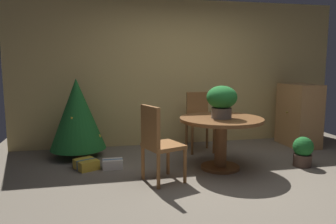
{
  "coord_description": "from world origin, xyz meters",
  "views": [
    {
      "loc": [
        -1.48,
        -3.61,
        1.46
      ],
      "look_at": [
        -0.66,
        0.2,
        0.89
      ],
      "focal_mm": 34.73,
      "sensor_mm": 36.0,
      "label": 1
    }
  ],
  "objects_px": {
    "round_dining_table": "(221,130)",
    "wooden_cabinet": "(299,115)",
    "holiday_tree": "(77,114)",
    "wooden_chair_left": "(158,140)",
    "gift_box_cream": "(113,164)",
    "gift_box_gold": "(86,164)",
    "flower_vase": "(222,100)",
    "wooden_chair_far": "(199,118)",
    "potted_plant": "(303,151)"
  },
  "relations": [
    {
      "from": "wooden_chair_far",
      "to": "wooden_chair_left",
      "type": "relative_size",
      "value": 1.02
    },
    {
      "from": "wooden_chair_far",
      "to": "wooden_cabinet",
      "type": "height_order",
      "value": "wooden_cabinet"
    },
    {
      "from": "holiday_tree",
      "to": "gift_box_gold",
      "type": "relative_size",
      "value": 3.14
    },
    {
      "from": "wooden_chair_left",
      "to": "gift_box_gold",
      "type": "height_order",
      "value": "wooden_chair_left"
    },
    {
      "from": "wooden_chair_far",
      "to": "holiday_tree",
      "type": "xyz_separation_m",
      "value": [
        -1.99,
        0.0,
        0.13
      ]
    },
    {
      "from": "wooden_chair_left",
      "to": "wooden_cabinet",
      "type": "xyz_separation_m",
      "value": [
        2.83,
        1.32,
        0.02
      ]
    },
    {
      "from": "round_dining_table",
      "to": "potted_plant",
      "type": "xyz_separation_m",
      "value": [
        1.2,
        -0.15,
        -0.33
      ]
    },
    {
      "from": "wooden_chair_far",
      "to": "gift_box_cream",
      "type": "distance_m",
      "value": 1.72
    },
    {
      "from": "wooden_chair_left",
      "to": "holiday_tree",
      "type": "xyz_separation_m",
      "value": [
        -1.03,
        1.37,
        0.16
      ]
    },
    {
      "from": "wooden_chair_far",
      "to": "gift_box_gold",
      "type": "relative_size",
      "value": 2.49
    },
    {
      "from": "flower_vase",
      "to": "wooden_cabinet",
      "type": "relative_size",
      "value": 0.4
    },
    {
      "from": "round_dining_table",
      "to": "wooden_chair_left",
      "type": "relative_size",
      "value": 1.19
    },
    {
      "from": "holiday_tree",
      "to": "potted_plant",
      "type": "distance_m",
      "value": 3.43
    },
    {
      "from": "round_dining_table",
      "to": "wooden_cabinet",
      "type": "distance_m",
      "value": 2.11
    },
    {
      "from": "wooden_cabinet",
      "to": "wooden_chair_far",
      "type": "bearing_deg",
      "value": 178.65
    },
    {
      "from": "gift_box_gold",
      "to": "wooden_cabinet",
      "type": "distance_m",
      "value": 3.8
    },
    {
      "from": "round_dining_table",
      "to": "wooden_cabinet",
      "type": "bearing_deg",
      "value": 27.59
    },
    {
      "from": "gift_box_gold",
      "to": "wooden_cabinet",
      "type": "xyz_separation_m",
      "value": [
        3.72,
        0.6,
        0.49
      ]
    },
    {
      "from": "round_dining_table",
      "to": "wooden_chair_left",
      "type": "xyz_separation_m",
      "value": [
        -0.96,
        -0.35,
        -0.01
      ]
    },
    {
      "from": "gift_box_gold",
      "to": "potted_plant",
      "type": "height_order",
      "value": "potted_plant"
    },
    {
      "from": "gift_box_cream",
      "to": "potted_plant",
      "type": "xyz_separation_m",
      "value": [
        2.69,
        -0.46,
        0.16
      ]
    },
    {
      "from": "wooden_cabinet",
      "to": "holiday_tree",
      "type": "bearing_deg",
      "value": 179.3
    },
    {
      "from": "wooden_chair_left",
      "to": "gift_box_gold",
      "type": "xyz_separation_m",
      "value": [
        -0.89,
        0.73,
        -0.47
      ]
    },
    {
      "from": "gift_box_cream",
      "to": "gift_box_gold",
      "type": "height_order",
      "value": "same"
    },
    {
      "from": "wooden_chair_left",
      "to": "potted_plant",
      "type": "height_order",
      "value": "wooden_chair_left"
    },
    {
      "from": "wooden_chair_left",
      "to": "flower_vase",
      "type": "bearing_deg",
      "value": 18.06
    },
    {
      "from": "wooden_cabinet",
      "to": "gift_box_gold",
      "type": "bearing_deg",
      "value": -170.9
    },
    {
      "from": "wooden_chair_far",
      "to": "holiday_tree",
      "type": "bearing_deg",
      "value": 179.92
    },
    {
      "from": "holiday_tree",
      "to": "wooden_cabinet",
      "type": "xyz_separation_m",
      "value": [
        3.86,
        -0.05,
        -0.14
      ]
    },
    {
      "from": "flower_vase",
      "to": "wooden_chair_left",
      "type": "relative_size",
      "value": 0.46
    },
    {
      "from": "wooden_chair_far",
      "to": "potted_plant",
      "type": "bearing_deg",
      "value": -44.21
    },
    {
      "from": "round_dining_table",
      "to": "gift_box_cream",
      "type": "bearing_deg",
      "value": 167.97
    },
    {
      "from": "wooden_chair_left",
      "to": "potted_plant",
      "type": "bearing_deg",
      "value": 5.32
    },
    {
      "from": "round_dining_table",
      "to": "wooden_cabinet",
      "type": "height_order",
      "value": "wooden_cabinet"
    },
    {
      "from": "wooden_chair_far",
      "to": "gift_box_cream",
      "type": "xyz_separation_m",
      "value": [
        -1.49,
        -0.7,
        -0.5
      ]
    },
    {
      "from": "wooden_chair_far",
      "to": "wooden_chair_left",
      "type": "distance_m",
      "value": 1.67
    },
    {
      "from": "round_dining_table",
      "to": "gift_box_gold",
      "type": "bearing_deg",
      "value": 168.39
    },
    {
      "from": "wooden_chair_left",
      "to": "wooden_chair_far",
      "type": "bearing_deg",
      "value": 55.04
    },
    {
      "from": "flower_vase",
      "to": "wooden_cabinet",
      "type": "height_order",
      "value": "flower_vase"
    },
    {
      "from": "wooden_chair_far",
      "to": "wooden_cabinet",
      "type": "bearing_deg",
      "value": -1.35
    },
    {
      "from": "round_dining_table",
      "to": "flower_vase",
      "type": "xyz_separation_m",
      "value": [
        -0.01,
        -0.04,
        0.43
      ]
    },
    {
      "from": "gift_box_cream",
      "to": "wooden_cabinet",
      "type": "distance_m",
      "value": 3.46
    },
    {
      "from": "flower_vase",
      "to": "wooden_cabinet",
      "type": "xyz_separation_m",
      "value": [
        1.88,
        1.02,
        -0.43
      ]
    },
    {
      "from": "round_dining_table",
      "to": "gift_box_cream",
      "type": "distance_m",
      "value": 1.6
    },
    {
      "from": "potted_plant",
      "to": "holiday_tree",
      "type": "bearing_deg",
      "value": 159.84
    },
    {
      "from": "wooden_chair_left",
      "to": "gift_box_gold",
      "type": "bearing_deg",
      "value": 140.82
    },
    {
      "from": "gift_box_gold",
      "to": "wooden_cabinet",
      "type": "height_order",
      "value": "wooden_cabinet"
    },
    {
      "from": "wooden_chair_left",
      "to": "gift_box_cream",
      "type": "relative_size",
      "value": 3.4
    },
    {
      "from": "flower_vase",
      "to": "wooden_chair_left",
      "type": "distance_m",
      "value": 1.09
    },
    {
      "from": "gift_box_gold",
      "to": "potted_plant",
      "type": "xyz_separation_m",
      "value": [
        3.05,
        -0.53,
        0.16
      ]
    }
  ]
}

